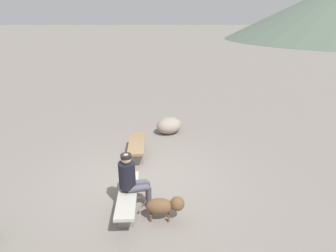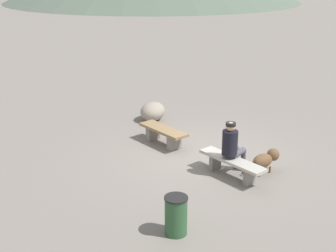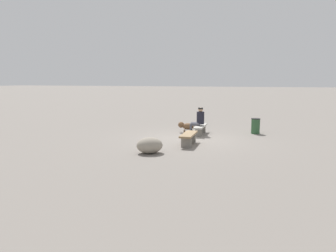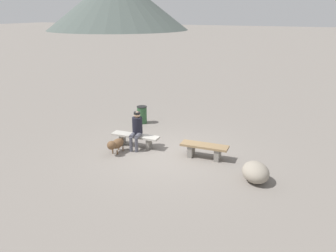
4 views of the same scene
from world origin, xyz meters
name	(u,v)px [view 2 (image 2 of 4)]	position (x,y,z in m)	size (l,w,h in m)	color
ground	(203,158)	(0.00, 0.00, -0.03)	(210.00, 210.00, 0.06)	gray
bench_left	(163,133)	(-1.29, -0.27, 0.31)	(1.55, 0.52, 0.46)	gray
bench_right	(232,163)	(1.22, -0.22, 0.33)	(1.74, 0.46, 0.44)	gray
seated_person	(232,144)	(1.11, -0.14, 0.74)	(0.42, 0.68, 1.29)	black
dog	(266,159)	(1.52, 0.56, 0.33)	(0.33, 0.88, 0.52)	brown
trash_bin	(176,215)	(2.26, -2.67, 0.37)	(0.43, 0.43, 0.73)	#2D5633
boulder	(153,111)	(-3.10, 0.68, 0.28)	(0.72, 0.92, 0.57)	gray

